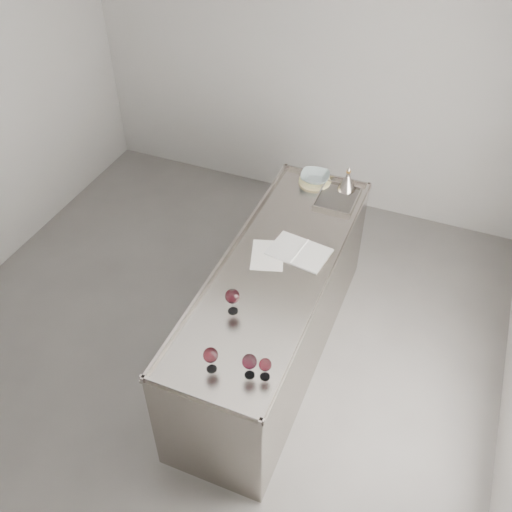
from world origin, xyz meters
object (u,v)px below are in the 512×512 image
at_px(wine_glass_left, 232,297).
at_px(wine_funnel, 347,182).
at_px(ceramic_bowl, 315,177).
at_px(wine_glass_middle, 211,356).
at_px(wine_glass_small, 265,365).
at_px(counter, 275,311).
at_px(notebook, 299,252).
at_px(wine_glass_right, 250,362).

bearing_deg(wine_glass_left, wine_funnel, 78.92).
bearing_deg(ceramic_bowl, wine_glass_middle, -89.06).
relative_size(wine_glass_small, ceramic_bowl, 0.63).
xyz_separation_m(counter, notebook, (0.10, 0.19, 0.47)).
relative_size(counter, wine_funnel, 10.70).
distance_m(wine_glass_small, ceramic_bowl, 2.02).
bearing_deg(ceramic_bowl, notebook, -79.16).
relative_size(wine_glass_right, ceramic_bowl, 0.72).
bearing_deg(wine_glass_small, wine_glass_left, 133.70).
distance_m(wine_glass_small, notebook, 1.12).
bearing_deg(wine_glass_right, wine_funnel, 89.52).
xyz_separation_m(wine_glass_left, wine_glass_middle, (0.07, -0.47, -0.01)).
bearing_deg(wine_glass_middle, wine_glass_left, 98.73).
height_order(counter, wine_glass_left, wine_glass_left).
height_order(wine_glass_left, wine_glass_right, wine_glass_left).
xyz_separation_m(wine_glass_right, ceramic_bowl, (-0.26, 2.01, -0.07)).
height_order(wine_glass_right, wine_funnel, wine_funnel).
distance_m(notebook, wine_funnel, 0.89).
bearing_deg(wine_glass_right, ceramic_bowl, 97.27).
distance_m(wine_glass_left, ceramic_bowl, 1.59).
xyz_separation_m(wine_glass_left, ceramic_bowl, (0.04, 1.59, -0.08)).
bearing_deg(wine_glass_middle, wine_glass_right, 11.21).
relative_size(wine_glass_left, wine_funnel, 0.82).
bearing_deg(wine_glass_small, wine_glass_right, -165.02).
distance_m(wine_glass_right, notebook, 1.13).
distance_m(counter, ceramic_bowl, 1.20).
bearing_deg(wine_funnel, wine_glass_middle, -96.65).
bearing_deg(counter, wine_glass_right, -78.55).
height_order(wine_glass_left, notebook, wine_glass_left).
height_order(wine_glass_left, wine_funnel, wine_funnel).
relative_size(wine_glass_middle, wine_glass_right, 1.02).
relative_size(wine_glass_middle, wine_glass_small, 1.15).
xyz_separation_m(wine_glass_middle, wine_funnel, (0.24, 2.05, -0.05)).
bearing_deg(notebook, wine_glass_small, -72.78).
distance_m(counter, notebook, 0.52).
distance_m(counter, wine_glass_small, 1.11).
relative_size(counter, ceramic_bowl, 10.12).
relative_size(wine_glass_right, wine_funnel, 0.76).
bearing_deg(notebook, counter, -109.52).
relative_size(wine_glass_small, notebook, 0.33).
bearing_deg(wine_funnel, counter, -100.76).
bearing_deg(wine_glass_left, wine_glass_small, -46.30).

